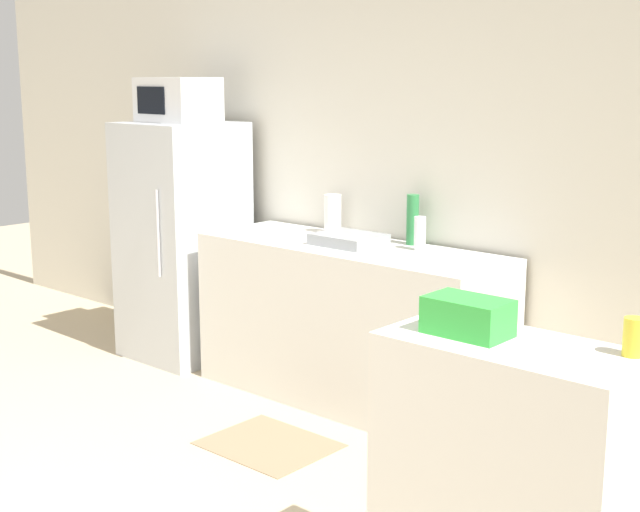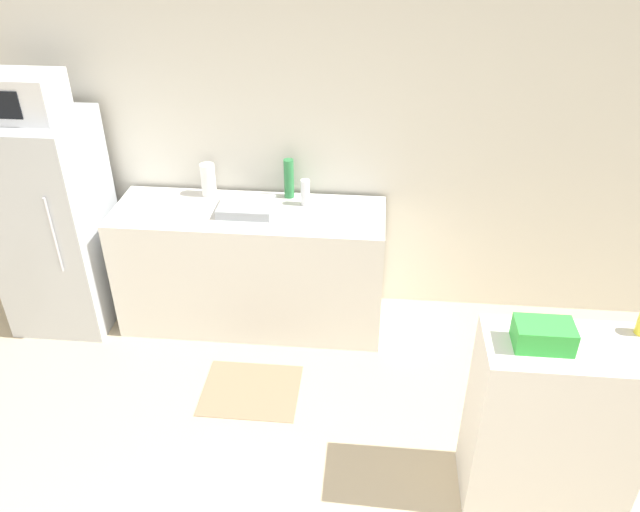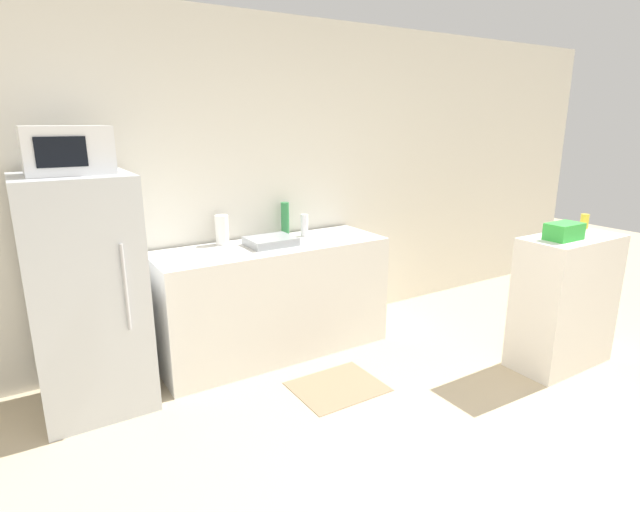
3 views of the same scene
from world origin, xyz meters
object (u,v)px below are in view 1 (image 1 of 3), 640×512
at_px(refrigerator, 183,241).
at_px(basket, 468,316).
at_px(microwave, 178,100).
at_px(jar, 634,337).
at_px(paper_towel_roll, 333,214).
at_px(bottle_tall, 413,220).
at_px(bottle_short, 420,233).

bearing_deg(refrigerator, basket, -23.71).
bearing_deg(microwave, refrigerator, 71.11).
relative_size(refrigerator, jar, 13.16).
height_order(jar, paper_towel_roll, same).
bearing_deg(paper_towel_roll, bottle_tall, 1.96).
distance_m(bottle_tall, jar, 2.35).
distance_m(refrigerator, paper_towel_roll, 1.09).
height_order(microwave, jar, microwave).
xyz_separation_m(refrigerator, jar, (3.42, -1.16, 0.30)).
bearing_deg(paper_towel_roll, basket, -39.43).
relative_size(microwave, bottle_short, 2.61).
distance_m(bottle_short, jar, 2.19).
distance_m(bottle_short, paper_towel_roll, 0.69).
bearing_deg(basket, bottle_tall, 130.44).
xyz_separation_m(bottle_short, jar, (1.71, -1.36, 0.08)).
distance_m(microwave, bottle_short, 1.84).
xyz_separation_m(refrigerator, bottle_tall, (1.58, 0.30, 0.27)).
distance_m(microwave, bottle_tall, 1.73).
distance_m(bottle_tall, paper_towel_roll, 0.56).
bearing_deg(bottle_tall, microwave, -169.07).
bearing_deg(bottle_short, microwave, -173.29).
distance_m(bottle_tall, bottle_short, 0.17).
bearing_deg(refrigerator, jar, -18.73).
height_order(microwave, bottle_short, microwave).
relative_size(bottle_tall, bottle_short, 1.53).
relative_size(refrigerator, bottle_short, 8.36).
distance_m(refrigerator, basket, 3.23).
bearing_deg(basket, jar, 15.69).
distance_m(bottle_tall, basket, 2.10).
xyz_separation_m(microwave, paper_towel_roll, (1.02, 0.29, -0.64)).
height_order(basket, paper_towel_roll, basket).
bearing_deg(bottle_short, bottle_tall, 139.72).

